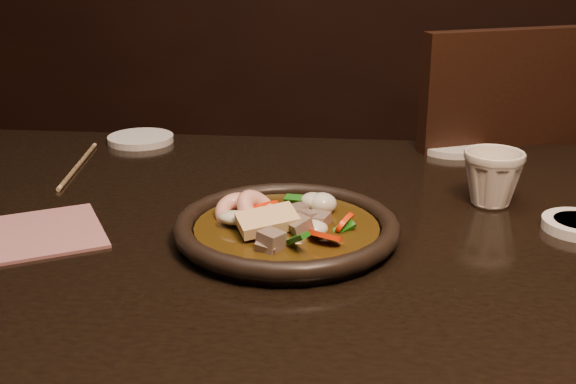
# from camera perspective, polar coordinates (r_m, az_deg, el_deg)

# --- Properties ---
(table) EXTENTS (1.60, 0.90, 0.75)m
(table) POSITION_cam_1_polar(r_m,az_deg,el_deg) (0.90, 2.32, -8.15)
(table) COLOR black
(table) RESTS_ON floor
(chair) EXTENTS (0.59, 0.59, 0.95)m
(chair) POSITION_cam_1_polar(r_m,az_deg,el_deg) (1.51, 14.80, -3.46)
(chair) COLOR black
(chair) RESTS_ON floor
(plate) EXTENTS (0.27, 0.27, 0.03)m
(plate) POSITION_cam_1_polar(r_m,az_deg,el_deg) (0.86, -0.11, -2.94)
(plate) COLOR black
(plate) RESTS_ON table
(stirfry) EXTENTS (0.18, 0.16, 0.06)m
(stirfry) POSITION_cam_1_polar(r_m,az_deg,el_deg) (0.86, -0.32, -2.50)
(stirfry) COLOR #342309
(stirfry) RESTS_ON plate
(saucer_left) EXTENTS (0.11, 0.11, 0.01)m
(saucer_left) POSITION_cam_1_polar(r_m,az_deg,el_deg) (1.30, -11.56, 4.13)
(saucer_left) COLOR white
(saucer_left) RESTS_ON table
(saucer_right) EXTENTS (0.11, 0.11, 0.01)m
(saucer_right) POSITION_cam_1_polar(r_m,az_deg,el_deg) (1.25, 12.83, 3.46)
(saucer_right) COLOR white
(saucer_right) RESTS_ON table
(tea_cup) EXTENTS (0.10, 0.09, 0.08)m
(tea_cup) POSITION_cam_1_polar(r_m,az_deg,el_deg) (1.00, 15.86, 1.19)
(tea_cup) COLOR beige
(tea_cup) RESTS_ON table
(chopsticks) EXTENTS (0.03, 0.23, 0.01)m
(chopsticks) POSITION_cam_1_polar(r_m,az_deg,el_deg) (1.18, -16.25, 2.05)
(chopsticks) COLOR tan
(chopsticks) RESTS_ON table
(napkin) EXTENTS (0.20, 0.20, 0.00)m
(napkin) POSITION_cam_1_polar(r_m,az_deg,el_deg) (0.93, -19.17, -3.12)
(napkin) COLOR #9E6163
(napkin) RESTS_ON table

